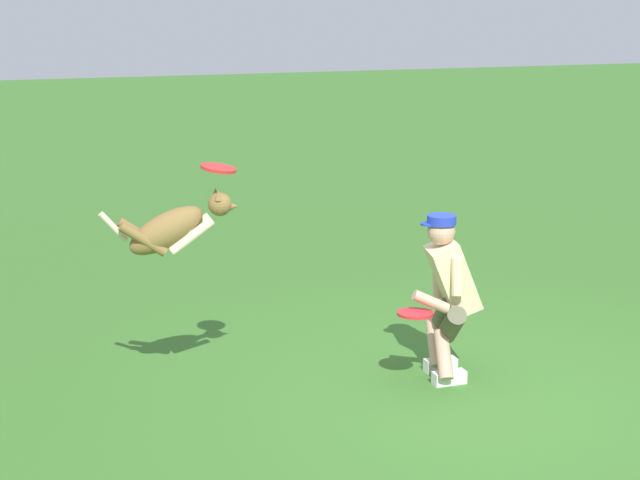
{
  "coord_description": "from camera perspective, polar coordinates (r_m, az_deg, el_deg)",
  "views": [
    {
      "loc": [
        3.36,
        6.12,
        2.92
      ],
      "look_at": [
        0.99,
        -0.67,
        1.15
      ],
      "focal_mm": 56.79,
      "sensor_mm": 36.0,
      "label": 1
    }
  ],
  "objects": [
    {
      "name": "dog",
      "position": [
        7.25,
        -8.23,
        0.68
      ],
      "size": [
        0.99,
        0.28,
        0.51
      ],
      "rotation": [
        0.0,
        0.0,
        3.08
      ],
      "color": "olive"
    },
    {
      "name": "ground_plane",
      "position": [
        7.57,
        8.88,
        -9.06
      ],
      "size": [
        60.0,
        60.0,
        0.0
      ],
      "primitive_type": "plane",
      "color": "#376B28"
    },
    {
      "name": "person",
      "position": [
        7.79,
        7.2,
        -2.89
      ],
      "size": [
        0.64,
        0.66,
        1.29
      ],
      "rotation": [
        0.0,
        0.0,
        -0.21
      ],
      "color": "silver",
      "rests_on": "ground_plane"
    },
    {
      "name": "frisbee_held",
      "position": [
        7.52,
        5.39,
        -4.14
      ],
      "size": [
        0.32,
        0.32,
        0.03
      ],
      "primitive_type": "cylinder",
      "rotation": [
        0.02,
        -0.02,
        0.19
      ],
      "color": "red",
      "rests_on": "person"
    },
    {
      "name": "frisbee_flying",
      "position": [
        7.22,
        -5.75,
        4.05
      ],
      "size": [
        0.32,
        0.32,
        0.07
      ],
      "primitive_type": "cylinder",
      "rotation": [
        -0.16,
        0.04,
        1.26
      ],
      "color": "red"
    }
  ]
}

